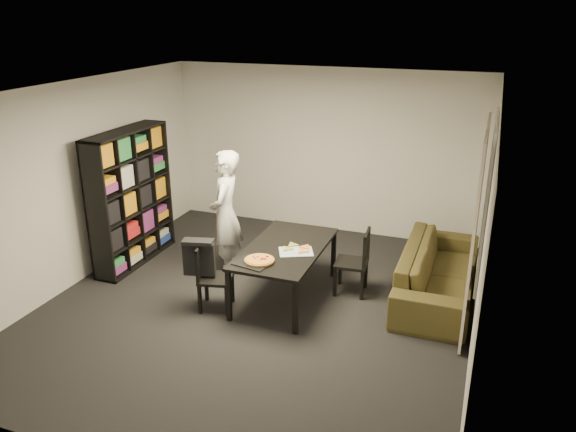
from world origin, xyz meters
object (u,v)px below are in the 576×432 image
(person, at_px, (226,214))
(dining_table, at_px, (285,252))
(chair_left, at_px, (209,273))
(chair_right, at_px, (358,258))
(baking_tray, at_px, (253,263))
(pepperoni_pizza, at_px, (259,260))
(bookshelf, at_px, (131,198))
(sofa, at_px, (438,272))

(person, bearing_deg, dining_table, 58.09)
(chair_left, height_order, chair_right, chair_right)
(baking_tray, height_order, pepperoni_pizza, pepperoni_pizza)
(bookshelf, distance_m, sofa, 4.25)
(baking_tray, bearing_deg, pepperoni_pizza, 40.29)
(dining_table, distance_m, chair_left, 0.96)
(chair_right, relative_size, baking_tray, 2.13)
(person, xyz_separation_m, baking_tray, (0.78, -0.90, -0.18))
(bookshelf, xyz_separation_m, baking_tray, (2.20, -0.83, -0.27))
(chair_right, distance_m, pepperoni_pizza, 1.34)
(bookshelf, height_order, baking_tray, bookshelf)
(chair_right, relative_size, person, 0.49)
(pepperoni_pizza, xyz_separation_m, sofa, (1.91, 1.22, -0.38))
(chair_right, bearing_deg, pepperoni_pizza, -50.34)
(baking_tray, bearing_deg, sofa, 32.69)
(baking_tray, distance_m, pepperoni_pizza, 0.08)
(chair_left, relative_size, sofa, 0.37)
(bookshelf, distance_m, chair_left, 1.90)
(chair_left, xyz_separation_m, pepperoni_pizza, (0.63, 0.06, 0.24))
(dining_table, bearing_deg, pepperoni_pizza, -103.95)
(chair_right, height_order, pepperoni_pizza, chair_right)
(chair_left, bearing_deg, dining_table, -67.01)
(dining_table, relative_size, sofa, 0.74)
(chair_right, bearing_deg, bookshelf, -91.94)
(dining_table, relative_size, chair_right, 1.91)
(sofa, bearing_deg, person, 97.60)
(dining_table, xyz_separation_m, baking_tray, (-0.19, -0.56, 0.07))
(bookshelf, height_order, dining_table, bookshelf)
(bookshelf, height_order, chair_left, bookshelf)
(bookshelf, distance_m, chair_right, 3.25)
(bookshelf, relative_size, baking_tray, 4.75)
(pepperoni_pizza, bearing_deg, dining_table, 76.05)
(baking_tray, relative_size, sofa, 0.18)
(pepperoni_pizza, distance_m, sofa, 2.30)
(chair_left, xyz_separation_m, person, (-0.21, 0.91, 0.40))
(bookshelf, distance_m, dining_table, 2.43)
(dining_table, bearing_deg, baking_tray, -108.31)
(chair_left, relative_size, chair_right, 0.96)
(baking_tray, xyz_separation_m, sofa, (1.97, 1.27, -0.36))
(dining_table, height_order, sofa, dining_table)
(chair_right, xyz_separation_m, person, (-1.79, -0.07, 0.38))
(chair_left, relative_size, person, 0.47)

